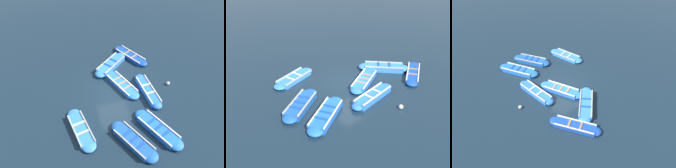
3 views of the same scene
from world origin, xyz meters
TOP-DOWN VIEW (x-y plane):
  - ground_plane at (0.00, 0.00)m, footprint 120.00×120.00m
  - boat_inner_gap at (2.46, 4.09)m, footprint 2.51×3.60m
  - boat_stern_in at (1.89, -3.72)m, footprint 2.49×3.77m
  - boat_outer_right at (0.48, 3.24)m, footprint 3.43×3.15m
  - boat_tucked at (0.13, -4.17)m, footprint 2.53×3.60m
  - boat_outer_left at (2.45, -0.38)m, footprint 1.02×3.75m
  - boat_mid_row at (0.75, 0.74)m, footprint 2.19×3.72m
  - boat_broadside at (-2.86, -2.56)m, footprint 1.66×3.65m
  - buoy_orange_near at (4.27, 0.04)m, footprint 0.28×0.28m
  - buoy_yellow_far at (3.33, 2.85)m, footprint 0.26×0.26m

SIDE VIEW (x-z plane):
  - ground_plane at x=0.00m, z-range 0.00..0.00m
  - buoy_yellow_far at x=3.33m, z-range 0.00..0.26m
  - buoy_orange_near at x=4.27m, z-range 0.00..0.28m
  - boat_broadside at x=-2.86m, z-range -0.03..0.33m
  - boat_inner_gap at x=2.46m, z-range -0.03..0.34m
  - boat_mid_row at x=0.75m, z-range -0.03..0.36m
  - boat_tucked at x=0.13m, z-range -0.03..0.40m
  - boat_stern_in at x=1.89m, z-range -0.03..0.40m
  - boat_outer_left at x=2.45m, z-range -0.03..0.42m
  - boat_outer_right at x=0.48m, z-range -0.03..0.43m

